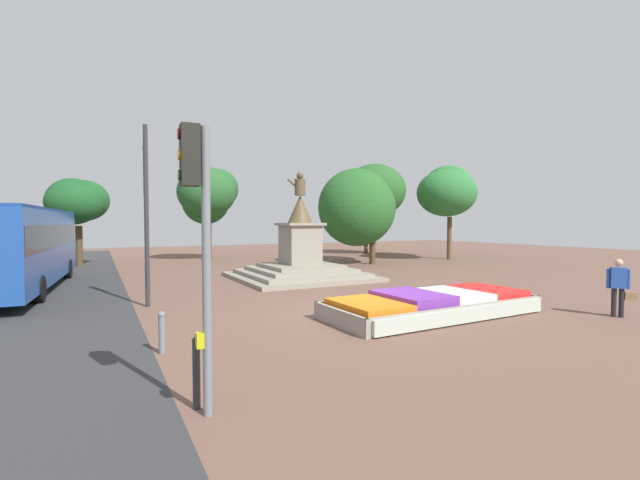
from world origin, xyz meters
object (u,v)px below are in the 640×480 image
object	(u,v)px
traffic_light_near_crossing	(198,219)
pedestrian_with_handbag	(619,285)
flower_planter	(434,305)
city_bus	(19,244)
banner_pole	(146,211)
statue_monument	(300,260)
kerb_bollard_mid_a	(162,331)
kerb_bollard_south	(196,371)

from	to	relation	value
traffic_light_near_crossing	pedestrian_with_handbag	distance (m)	11.83
flower_planter	city_bus	size ratio (longest dim) A/B	0.56
flower_planter	traffic_light_near_crossing	size ratio (longest dim) A/B	1.64
city_bus	pedestrian_with_handbag	size ratio (longest dim) A/B	7.02
banner_pole	flower_planter	bearing A→B (deg)	-35.77
statue_monument	banner_pole	size ratio (longest dim) A/B	1.05
flower_planter	banner_pole	world-z (taller)	banner_pole
city_bus	pedestrian_with_handbag	xyz separation A→B (m)	(15.53, -13.19, -0.92)
traffic_light_near_crossing	city_bus	bearing A→B (deg)	105.41
statue_monument	kerb_bollard_mid_a	world-z (taller)	statue_monument
pedestrian_with_handbag	kerb_bollard_south	size ratio (longest dim) A/B	1.58
city_bus	pedestrian_with_handbag	bearing A→B (deg)	-40.35
kerb_bollard_south	pedestrian_with_handbag	bearing A→B (deg)	2.71
pedestrian_with_handbag	kerb_bollard_mid_a	distance (m)	11.99
city_bus	kerb_bollard_south	world-z (taller)	city_bus
traffic_light_near_crossing	pedestrian_with_handbag	size ratio (longest dim) A/B	2.41
flower_planter	banner_pole	size ratio (longest dim) A/B	1.13
pedestrian_with_handbag	banner_pole	bearing A→B (deg)	146.15
city_bus	banner_pole	bearing A→B (deg)	-53.63
banner_pole	kerb_bollard_mid_a	world-z (taller)	banner_pole
pedestrian_with_handbag	flower_planter	bearing A→B (deg)	149.45
pedestrian_with_handbag	kerb_bollard_mid_a	bearing A→B (deg)	168.49
kerb_bollard_south	statue_monument	bearing A→B (deg)	59.17
kerb_bollard_mid_a	flower_planter	bearing A→B (deg)	1.55
flower_planter	kerb_bollard_south	world-z (taller)	kerb_bollard_south
statue_monument	city_bus	size ratio (longest dim) A/B	0.52
kerb_bollard_south	kerb_bollard_mid_a	bearing A→B (deg)	91.68
flower_planter	kerb_bollard_south	xyz separation A→B (m)	(-7.27, -3.14, 0.24)
city_bus	kerb_bollard_south	size ratio (longest dim) A/B	11.06
pedestrian_with_handbag	kerb_bollard_mid_a	world-z (taller)	pedestrian_with_handbag
traffic_light_near_crossing	pedestrian_with_handbag	xyz separation A→B (m)	(11.66, 0.83, -1.77)
banner_pole	city_bus	world-z (taller)	banner_pole
statue_monument	pedestrian_with_handbag	world-z (taller)	statue_monument
traffic_light_near_crossing	kerb_bollard_mid_a	distance (m)	3.92
flower_planter	kerb_bollard_mid_a	size ratio (longest dim) A/B	7.49
banner_pole	kerb_bollard_mid_a	bearing A→B (deg)	-92.73
statue_monument	pedestrian_with_handbag	bearing A→B (deg)	-69.54
kerb_bollard_south	kerb_bollard_mid_a	world-z (taller)	kerb_bollard_south
flower_planter	traffic_light_near_crossing	xyz separation A→B (m)	(-7.27, -3.42, 2.39)
statue_monument	traffic_light_near_crossing	world-z (taller)	statue_monument
traffic_light_near_crossing	kerb_bollard_south	size ratio (longest dim) A/B	3.79
statue_monument	pedestrian_with_handbag	distance (m)	12.46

